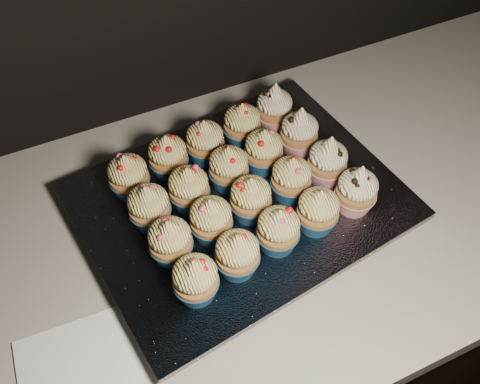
% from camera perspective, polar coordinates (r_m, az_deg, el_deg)
% --- Properties ---
extents(cabinet, '(2.40, 0.60, 0.86)m').
position_cam_1_polar(cabinet, '(1.30, 6.08, -12.79)').
color(cabinet, black).
rests_on(cabinet, ground).
extents(worktop, '(2.44, 0.64, 0.04)m').
position_cam_1_polar(worktop, '(0.92, 8.41, -0.49)').
color(worktop, beige).
rests_on(worktop, cabinet).
extents(napkin, '(0.18, 0.18, 0.00)m').
position_cam_1_polar(napkin, '(0.76, -15.92, -18.53)').
color(napkin, white).
rests_on(napkin, worktop).
extents(baking_tray, '(0.48, 0.39, 0.02)m').
position_cam_1_polar(baking_tray, '(0.86, 0.00, -1.62)').
color(baking_tray, black).
rests_on(baking_tray, worktop).
extents(foil_lining, '(0.52, 0.43, 0.01)m').
position_cam_1_polar(foil_lining, '(0.84, 0.00, -0.93)').
color(foil_lining, silver).
rests_on(foil_lining, baking_tray).
extents(cupcake_0, '(0.06, 0.06, 0.08)m').
position_cam_1_polar(cupcake_0, '(0.72, -4.77, -9.25)').
color(cupcake_0, navy).
rests_on(cupcake_0, foil_lining).
extents(cupcake_1, '(0.06, 0.06, 0.08)m').
position_cam_1_polar(cupcake_1, '(0.74, -0.28, -6.64)').
color(cupcake_1, navy).
rests_on(cupcake_1, foil_lining).
extents(cupcake_2, '(0.06, 0.06, 0.08)m').
position_cam_1_polar(cupcake_2, '(0.76, 4.10, -4.05)').
color(cupcake_2, navy).
rests_on(cupcake_2, foil_lining).
extents(cupcake_3, '(0.06, 0.06, 0.08)m').
position_cam_1_polar(cupcake_3, '(0.79, 8.31, -1.95)').
color(cupcake_3, navy).
rests_on(cupcake_3, foil_lining).
extents(cupcake_4, '(0.06, 0.06, 0.10)m').
position_cam_1_polar(cupcake_4, '(0.82, 12.35, 0.21)').
color(cupcake_4, '#B1182B').
rests_on(cupcake_4, foil_lining).
extents(cupcake_5, '(0.06, 0.06, 0.08)m').
position_cam_1_polar(cupcake_5, '(0.75, -7.44, -5.19)').
color(cupcake_5, navy).
rests_on(cupcake_5, foil_lining).
extents(cupcake_6, '(0.06, 0.06, 0.08)m').
position_cam_1_polar(cupcake_6, '(0.77, -3.11, -2.95)').
color(cupcake_6, navy).
rests_on(cupcake_6, foil_lining).
extents(cupcake_7, '(0.06, 0.06, 0.08)m').
position_cam_1_polar(cupcake_7, '(0.79, 1.15, -0.69)').
color(cupcake_7, navy).
rests_on(cupcake_7, foil_lining).
extents(cupcake_8, '(0.06, 0.06, 0.08)m').
position_cam_1_polar(cupcake_8, '(0.82, 5.48, 1.44)').
color(cupcake_8, navy).
rests_on(cupcake_8, foil_lining).
extents(cupcake_9, '(0.06, 0.06, 0.10)m').
position_cam_1_polar(cupcake_9, '(0.85, 9.32, 3.29)').
color(cupcake_9, '#B1182B').
rests_on(cupcake_9, foil_lining).
extents(cupcake_10, '(0.06, 0.06, 0.08)m').
position_cam_1_polar(cupcake_10, '(0.79, -9.67, -1.56)').
color(cupcake_10, navy).
rests_on(cupcake_10, foil_lining).
extents(cupcake_11, '(0.06, 0.06, 0.08)m').
position_cam_1_polar(cupcake_11, '(0.81, -5.48, 0.40)').
color(cupcake_11, navy).
rests_on(cupcake_11, foil_lining).
extents(cupcake_12, '(0.06, 0.06, 0.08)m').
position_cam_1_polar(cupcake_12, '(0.83, -1.22, 2.60)').
color(cupcake_12, navy).
rests_on(cupcake_12, foil_lining).
extents(cupcake_13, '(0.06, 0.06, 0.08)m').
position_cam_1_polar(cupcake_13, '(0.85, 2.55, 4.42)').
color(cupcake_13, navy).
rests_on(cupcake_13, foil_lining).
extents(cupcake_14, '(0.06, 0.06, 0.10)m').
position_cam_1_polar(cupcake_14, '(0.88, 6.35, 6.37)').
color(cupcake_14, '#B1182B').
rests_on(cupcake_14, foil_lining).
extents(cupcake_15, '(0.06, 0.06, 0.08)m').
position_cam_1_polar(cupcake_15, '(0.84, -11.80, 1.69)').
color(cupcake_15, navy).
rests_on(cupcake_15, foil_lining).
extents(cupcake_16, '(0.06, 0.06, 0.08)m').
position_cam_1_polar(cupcake_16, '(0.85, -7.68, 3.77)').
color(cupcake_16, navy).
rests_on(cupcake_16, foil_lining).
extents(cupcake_17, '(0.06, 0.06, 0.08)m').
position_cam_1_polar(cupcake_17, '(0.87, -3.74, 5.39)').
color(cupcake_17, navy).
rests_on(cupcake_17, foil_lining).
extents(cupcake_18, '(0.06, 0.06, 0.08)m').
position_cam_1_polar(cupcake_18, '(0.89, 0.24, 7.21)').
color(cupcake_18, navy).
rests_on(cupcake_18, foil_lining).
extents(cupcake_19, '(0.06, 0.06, 0.10)m').
position_cam_1_polar(cupcake_19, '(0.92, 3.68, 8.95)').
color(cupcake_19, '#B1182B').
rests_on(cupcake_19, foil_lining).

